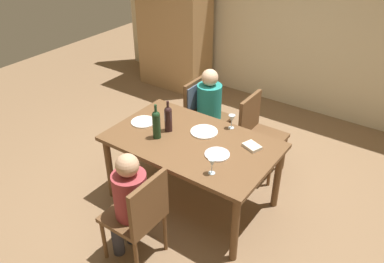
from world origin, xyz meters
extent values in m
plane|color=#846647|center=(0.00, 0.00, 0.00)|extent=(10.00, 10.00, 0.00)
cube|color=beige|center=(0.00, 2.70, 1.35)|extent=(6.40, 0.12, 2.70)
cube|color=#A87F51|center=(-1.92, 2.25, 1.05)|extent=(1.10, 0.56, 2.10)
cube|color=brown|center=(0.00, 0.00, 0.74)|extent=(1.64, 1.00, 0.04)
cylinder|color=brown|center=(-0.75, -0.43, 0.36)|extent=(0.07, 0.07, 0.72)
cylinder|color=brown|center=(0.75, -0.43, 0.36)|extent=(0.07, 0.07, 0.72)
cylinder|color=brown|center=(-0.75, 0.43, 0.36)|extent=(0.07, 0.07, 0.72)
cylinder|color=brown|center=(0.75, 0.43, 0.36)|extent=(0.07, 0.07, 0.72)
cylinder|color=brown|center=(-0.18, 1.07, 0.22)|extent=(0.04, 0.04, 0.44)
cylinder|color=brown|center=(-0.18, 0.69, 0.22)|extent=(0.04, 0.04, 0.44)
cylinder|color=brown|center=(-0.56, 1.07, 0.22)|extent=(0.04, 0.04, 0.44)
cylinder|color=brown|center=(-0.56, 0.69, 0.22)|extent=(0.04, 0.04, 0.44)
cube|color=brown|center=(-0.37, 0.88, 0.46)|extent=(0.44, 0.44, 0.04)
cube|color=brown|center=(-0.57, 0.88, 0.70)|extent=(0.04, 0.44, 0.44)
cube|color=#4C5B75|center=(-0.57, 0.88, 0.72)|extent=(0.07, 0.40, 0.31)
cylinder|color=brown|center=(-0.19, -1.07, 0.22)|extent=(0.04, 0.04, 0.44)
cylinder|color=brown|center=(-0.19, -0.69, 0.22)|extent=(0.04, 0.04, 0.44)
cylinder|color=brown|center=(0.19, -1.07, 0.22)|extent=(0.04, 0.04, 0.44)
cylinder|color=brown|center=(0.19, -0.69, 0.22)|extent=(0.04, 0.04, 0.44)
cube|color=brown|center=(0.00, -0.88, 0.46)|extent=(0.44, 0.44, 0.04)
cube|color=brown|center=(0.20, -0.88, 0.70)|extent=(0.04, 0.44, 0.44)
cylinder|color=brown|center=(0.56, 1.07, 0.22)|extent=(0.04, 0.04, 0.44)
cylinder|color=brown|center=(0.56, 0.69, 0.22)|extent=(0.04, 0.04, 0.44)
cylinder|color=brown|center=(0.18, 1.07, 0.22)|extent=(0.04, 0.04, 0.44)
cylinder|color=brown|center=(0.18, 0.69, 0.22)|extent=(0.04, 0.04, 0.44)
cube|color=brown|center=(0.37, 0.88, 0.46)|extent=(0.44, 0.44, 0.04)
cube|color=brown|center=(0.17, 0.88, 0.70)|extent=(0.04, 0.44, 0.44)
cylinder|color=#33333D|center=(-0.23, 0.97, 0.23)|extent=(0.11, 0.11, 0.46)
cylinder|color=#33333D|center=(-0.23, 0.79, 0.23)|extent=(0.11, 0.11, 0.46)
cylinder|color=teal|center=(-0.37, 0.88, 0.68)|extent=(0.29, 0.29, 0.45)
sphere|color=beige|center=(-0.37, 0.88, 1.00)|extent=(0.19, 0.19, 0.19)
cylinder|color=#33333D|center=(-0.13, -0.96, 0.23)|extent=(0.10, 0.10, 0.46)
cylinder|color=#33333D|center=(-0.13, -0.79, 0.23)|extent=(0.10, 0.10, 0.46)
cylinder|color=#9E383D|center=(0.00, -0.88, 0.68)|extent=(0.29, 0.29, 0.44)
sphere|color=tan|center=(0.00, -0.88, 0.99)|extent=(0.19, 0.19, 0.19)
cylinder|color=black|center=(-0.30, 0.01, 0.86)|extent=(0.08, 0.08, 0.21)
sphere|color=black|center=(-0.30, 0.01, 0.98)|extent=(0.08, 0.08, 0.08)
cylinder|color=black|center=(-0.30, 0.01, 1.04)|extent=(0.03, 0.03, 0.09)
cylinder|color=#19381E|center=(-0.31, -0.15, 0.87)|extent=(0.08, 0.08, 0.23)
sphere|color=#19381E|center=(-0.31, -0.15, 1.01)|extent=(0.08, 0.08, 0.08)
cylinder|color=#19381E|center=(-0.31, -0.15, 1.07)|extent=(0.03, 0.03, 0.10)
cylinder|color=silver|center=(0.43, -0.32, 0.76)|extent=(0.06, 0.06, 0.00)
cylinder|color=silver|center=(0.43, -0.32, 0.80)|extent=(0.01, 0.01, 0.07)
cone|color=silver|center=(0.43, -0.32, 0.87)|extent=(0.07, 0.07, 0.07)
cylinder|color=silver|center=(0.19, 0.42, 0.76)|extent=(0.06, 0.06, 0.00)
cylinder|color=silver|center=(0.19, 0.42, 0.80)|extent=(0.01, 0.01, 0.07)
cone|color=silver|center=(0.19, 0.42, 0.87)|extent=(0.07, 0.07, 0.07)
cylinder|color=white|center=(-0.61, -0.01, 0.76)|extent=(0.25, 0.25, 0.01)
cylinder|color=white|center=(0.02, 0.19, 0.76)|extent=(0.27, 0.27, 0.01)
cylinder|color=white|center=(0.33, -0.07, 0.76)|extent=(0.23, 0.23, 0.01)
cube|color=beige|center=(0.53, 0.22, 0.77)|extent=(0.19, 0.17, 0.03)
camera|label=1|loc=(1.81, -2.58, 2.81)|focal=36.40mm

